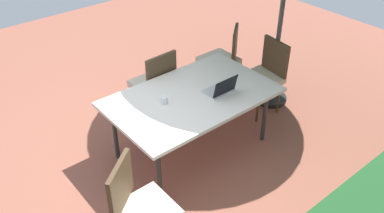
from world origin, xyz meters
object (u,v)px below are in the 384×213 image
object	(u,v)px
chair_southwest	(223,57)
chair_northeast	(139,206)
chair_west	(265,74)
laptop	(221,89)
cup	(164,100)
chair_south	(155,82)
dining_table	(192,99)

from	to	relation	value
chair_southwest	chair_northeast	world-z (taller)	same
chair_northeast	chair_west	bearing A→B (deg)	-19.13
laptop	cup	distance (m)	0.65
chair_southwest	cup	xyz separation A→B (m)	(1.48, 0.64, 0.24)
chair_south	chair_northeast	world-z (taller)	same
chair_northeast	laptop	bearing A→B (deg)	-14.86
chair_southwest	chair_northeast	bearing A→B (deg)	-8.17
dining_table	chair_south	bearing A→B (deg)	-92.36
chair_west	chair_south	bearing A→B (deg)	-114.51
chair_west	laptop	xyz separation A→B (m)	(0.97, 0.20, 0.25)
dining_table	laptop	bearing A→B (deg)	149.49
chair_southwest	chair_west	bearing A→B (deg)	57.87
dining_table	chair_northeast	bearing A→B (deg)	32.82
dining_table	chair_west	bearing A→B (deg)	-178.51
laptop	chair_west	bearing A→B (deg)	-168.41
dining_table	chair_northeast	xyz separation A→B (m)	(1.23, 0.80, -0.15)
chair_south	chair_southwest	world-z (taller)	same
chair_southwest	laptop	world-z (taller)	chair_southwest
laptop	chair_south	bearing A→B (deg)	-74.97
chair_southwest	dining_table	bearing A→B (deg)	-8.72
chair_southwest	cup	distance (m)	1.63
chair_south	cup	xyz separation A→B (m)	(0.36, 0.69, 0.24)
chair_northeast	laptop	world-z (taller)	chair_northeast
chair_west	chair_northeast	bearing A→B (deg)	-65.07
laptop	dining_table	bearing A→B (deg)	-30.31
chair_south	cup	world-z (taller)	chair_south
chair_south	chair_southwest	size ratio (longest dim) A/B	1.00
chair_southwest	cup	size ratio (longest dim) A/B	12.04
dining_table	chair_south	world-z (taller)	chair_south
chair_southwest	chair_west	distance (m)	0.69
chair_southwest	cup	world-z (taller)	chair_southwest
chair_northeast	laptop	xyz separation A→B (m)	(-1.51, -0.63, 0.25)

